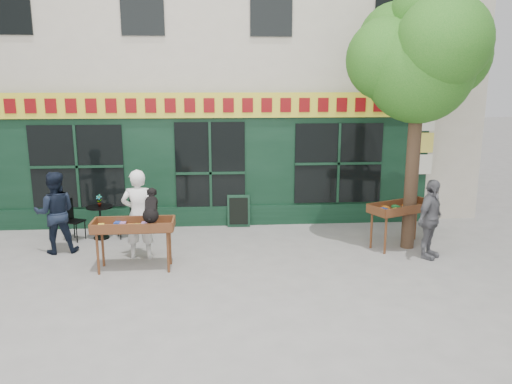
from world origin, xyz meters
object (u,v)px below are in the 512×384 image
dog (151,205)px  book_cart_right (402,210)px  man_right (430,219)px  man_left (55,213)px  book_cart_center (134,228)px  woman (139,214)px  bistro_table (100,216)px

dog → book_cart_right: bearing=10.2°
dog → man_right: man_right is taller
book_cart_right → man_right: man_right is taller
man_left → man_right: bearing=160.8°
dog → man_left: bearing=150.5°
book_cart_center → man_right: size_ratio=0.92×
woman → man_right: (5.90, -0.45, -0.10)m
book_cart_center → woman: size_ratio=0.82×
woman → man_right: woman is taller
woman → man_right: size_ratio=1.13×
dog → man_right: (5.55, 0.25, -0.47)m
book_cart_right → man_left: man_left is taller
woman → man_right: 5.92m
dog → book_cart_right: size_ratio=0.37×
woman → book_cart_right: size_ratio=1.14×
man_right → bistro_table: 7.24m
man_right → man_left: 7.76m
book_cart_right → bistro_table: bearing=147.2°
bistro_table → man_right: bearing=-14.7°
dog → woman: bearing=116.0°
book_cart_center → bistro_table: size_ratio=1.98×
book_cart_center → man_left: (-1.80, 1.14, 0.05)m
man_right → dog: bearing=138.9°
woman → book_cart_center: bearing=89.4°
dog → bistro_table: size_ratio=0.79×
book_cart_right → man_right: size_ratio=0.99×
book_cart_center → woman: woman is taller
book_cart_center → book_cart_right: size_ratio=0.93×
woman → bistro_table: 1.81m
dog → man_right: 5.58m
dog → book_cart_right: (5.25, 1.00, -0.47)m
book_cart_center → dog: 0.59m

